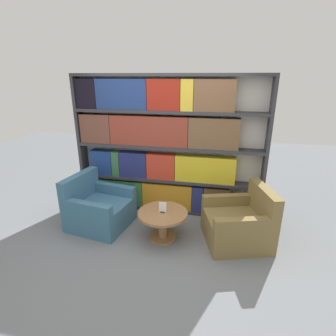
# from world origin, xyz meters

# --- Properties ---
(ground_plane) EXTENTS (14.00, 14.00, 0.00)m
(ground_plane) POSITION_xyz_m (0.00, 0.00, 0.00)
(ground_plane) COLOR slate
(bookshelf) EXTENTS (3.26, 0.30, 2.39)m
(bookshelf) POSITION_xyz_m (-0.11, 1.26, 1.19)
(bookshelf) COLOR silver
(bookshelf) RESTS_ON ground_plane
(armchair_left) EXTENTS (1.00, 0.97, 0.85)m
(armchair_left) POSITION_xyz_m (-1.01, 0.49, 0.29)
(armchair_left) COLOR #386684
(armchair_left) RESTS_ON ground_plane
(armchair_right) EXTENTS (1.09, 1.06, 0.85)m
(armchair_right) POSITION_xyz_m (1.23, 0.49, 0.29)
(armchair_right) COLOR olive
(armchair_right) RESTS_ON ground_plane
(coffee_table) EXTENTS (0.74, 0.74, 0.44)m
(coffee_table) POSITION_xyz_m (0.11, 0.32, 0.32)
(coffee_table) COLOR olive
(coffee_table) RESTS_ON ground_plane
(table_sign) EXTENTS (0.11, 0.06, 0.16)m
(table_sign) POSITION_xyz_m (0.11, 0.32, 0.51)
(table_sign) COLOR black
(table_sign) RESTS_ON coffee_table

